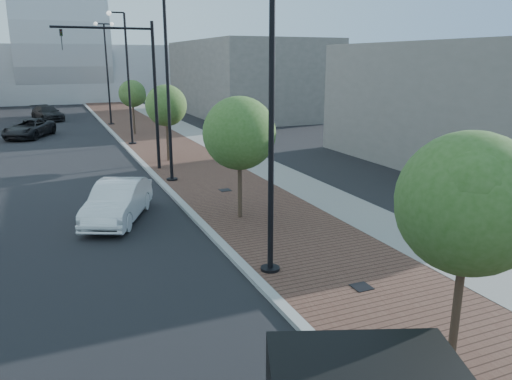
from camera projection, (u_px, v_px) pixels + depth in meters
name	position (u px, v px, depth m)	size (l,w,h in m)	color
sidewalk	(155.00, 131.00, 42.14)	(7.00, 140.00, 0.12)	#4C2D23
concrete_strip	(186.00, 130.00, 43.16)	(2.40, 140.00, 0.13)	slate
curb	(113.00, 134.00, 40.81)	(0.30, 140.00, 0.14)	gray
white_sedan	(118.00, 201.00, 18.95)	(1.62, 4.65, 1.53)	silver
dark_car_mid	(29.00, 128.00, 39.08)	(2.46, 5.33, 1.48)	black
dark_car_far	(47.00, 113.00, 49.96)	(2.06, 5.08, 1.47)	black
pedestrian	(244.00, 147.00, 29.39)	(0.73, 0.48, 2.01)	black
streetlight_1	(268.00, 126.00, 13.22)	(1.44, 0.56, 9.21)	black
streetlight_2	(168.00, 86.00, 23.81)	(1.72, 0.56, 9.28)	black
streetlight_3	(127.00, 84.00, 34.56)	(1.44, 0.56, 9.21)	black
streetlight_4	(107.00, 73.00, 45.15)	(1.72, 0.56, 9.28)	black
traffic_mast	(138.00, 80.00, 26.10)	(5.09, 0.20, 8.00)	black
tree_0	(470.00, 204.00, 8.53)	(2.55, 2.53, 4.93)	#382619
tree_1	(240.00, 133.00, 18.37)	(2.75, 2.75, 4.77)	#382619
tree_2	(167.00, 106.00, 29.04)	(2.48, 2.44, 4.64)	#382619
tree_3	(133.00, 94.00, 39.72)	(2.25, 2.18, 4.46)	#382619
convention_center	(60.00, 59.00, 78.53)	(50.00, 30.00, 50.00)	#9FA3A8
commercial_block_ne	(246.00, 78.00, 54.74)	(12.00, 22.00, 8.00)	#5F5B56
commercial_block_e	(468.00, 104.00, 28.95)	(10.00, 16.00, 7.00)	#66615C
utility_cover_1	(362.00, 287.00, 13.25)	(0.50, 0.50, 0.02)	black
utility_cover_2	(225.00, 190.00, 23.03)	(0.50, 0.50, 0.02)	black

